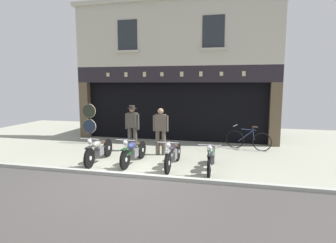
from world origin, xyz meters
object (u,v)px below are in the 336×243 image
(motorcycle_center_right, at_px, (211,156))
(shopkeeper_center, at_px, (161,129))
(motorcycle_left, at_px, (99,150))
(salesman_left, at_px, (132,126))
(motorcycle_center_left, at_px, (133,151))
(tyre_sign_pole, at_px, (89,119))
(advert_board_near, at_px, (204,101))
(leaning_bicycle, at_px, (248,140))
(motorcycle_center, at_px, (173,154))

(motorcycle_center_right, bearing_deg, shopkeeper_center, -36.09)
(motorcycle_left, height_order, salesman_left, salesman_left)
(motorcycle_left, distance_m, motorcycle_center_left, 1.17)
(motorcycle_left, relative_size, shopkeeper_center, 1.20)
(motorcycle_center_left, height_order, tyre_sign_pole, tyre_sign_pole)
(motorcycle_left, relative_size, advert_board_near, 1.98)
(motorcycle_left, xyz_separation_m, advert_board_near, (2.94, 4.18, 1.37))
(motorcycle_center_right, xyz_separation_m, tyre_sign_pole, (-5.40, 2.62, 0.63))
(motorcycle_center_right, bearing_deg, motorcycle_left, -0.05)
(motorcycle_center_right, relative_size, advert_board_near, 1.94)
(shopkeeper_center, bearing_deg, motorcycle_left, 35.45)
(leaning_bicycle, bearing_deg, advert_board_near, 74.37)
(advert_board_near, bearing_deg, motorcycle_center_left, -113.57)
(motorcycle_center_left, bearing_deg, salesman_left, -65.13)
(advert_board_near, distance_m, leaning_bicycle, 2.61)
(motorcycle_center_right, distance_m, salesman_left, 3.63)
(motorcycle_center_right, distance_m, leaning_bicycle, 3.23)
(motorcycle_left, xyz_separation_m, motorcycle_center_right, (3.63, 0.01, -0.01))
(motorcycle_center_left, distance_m, tyre_sign_pole, 3.93)
(tyre_sign_pole, bearing_deg, motorcycle_left, -56.09)
(motorcycle_left, height_order, motorcycle_center_right, motorcycle_left)
(motorcycle_left, relative_size, tyre_sign_pole, 1.19)
(motorcycle_left, distance_m, advert_board_near, 5.29)
(tyre_sign_pole, height_order, advert_board_near, advert_board_near)
(shopkeeper_center, bearing_deg, leaning_bicycle, -156.20)
(tyre_sign_pole, bearing_deg, motorcycle_center_left, -40.90)
(motorcycle_center_left, bearing_deg, leaning_bicycle, -137.94)
(motorcycle_left, distance_m, leaning_bicycle, 5.68)
(motorcycle_center_left, height_order, motorcycle_center_right, motorcycle_center_left)
(tyre_sign_pole, relative_size, advert_board_near, 1.66)
(shopkeeper_center, distance_m, leaning_bicycle, 3.54)
(salesman_left, bearing_deg, motorcycle_left, 74.80)
(motorcycle_center_right, bearing_deg, leaning_bicycle, -111.50)
(motorcycle_center_right, height_order, shopkeeper_center, shopkeeper_center)
(motorcycle_left, relative_size, leaning_bicycle, 1.19)
(tyre_sign_pole, bearing_deg, motorcycle_center_right, -25.88)
(salesman_left, distance_m, advert_board_near, 3.54)
(motorcycle_center_right, relative_size, salesman_left, 1.14)
(motorcycle_left, bearing_deg, advert_board_near, -127.71)
(motorcycle_center_left, height_order, shopkeeper_center, shopkeeper_center)
(motorcycle_left, relative_size, motorcycle_center, 1.00)
(motorcycle_center_left, distance_m, motorcycle_center_right, 2.47)
(shopkeeper_center, xyz_separation_m, advert_board_near, (1.23, 2.78, 0.85))
(motorcycle_left, height_order, leaning_bicycle, leaning_bicycle)
(leaning_bicycle, bearing_deg, motorcycle_center, 157.82)
(motorcycle_center_right, bearing_deg, salesman_left, -29.31)
(leaning_bicycle, bearing_deg, motorcycle_left, 138.30)
(motorcycle_center, xyz_separation_m, leaning_bicycle, (2.35, 2.97, -0.04))
(motorcycle_center, bearing_deg, motorcycle_center_right, 177.76)
(motorcycle_center, bearing_deg, motorcycle_center_left, -1.77)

